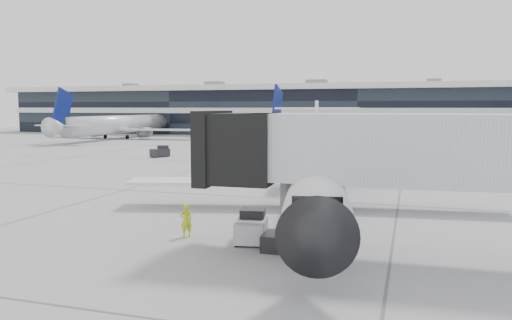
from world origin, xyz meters
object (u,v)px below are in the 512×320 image
(baggage_tug, at_px, (252,228))
(jet_bridge, at_px, (461,152))
(ramp_worker, at_px, (186,220))
(regional_jet, at_px, (316,172))

(baggage_tug, bearing_deg, jet_bridge, -15.43)
(jet_bridge, distance_m, ramp_worker, 12.73)
(regional_jet, bearing_deg, ramp_worker, -130.25)
(jet_bridge, xyz_separation_m, ramp_worker, (-12.15, 0.65, -3.72))
(ramp_worker, bearing_deg, jet_bridge, 132.41)
(ramp_worker, distance_m, baggage_tug, 3.29)
(jet_bridge, bearing_deg, baggage_tug, 173.09)
(regional_jet, height_order, ramp_worker, regional_jet)
(regional_jet, relative_size, jet_bridge, 1.52)
(regional_jet, height_order, jet_bridge, regional_jet)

